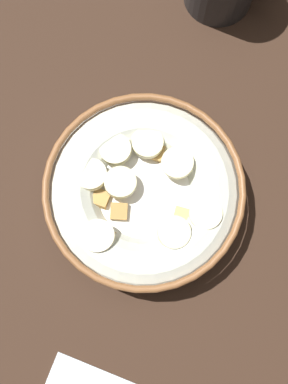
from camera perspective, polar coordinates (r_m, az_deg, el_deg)
ground_plane at (r=43.89cm, az=0.00°, el=-1.09°), size 101.50×101.50×2.00cm
cereal_bowl at (r=40.47cm, az=-0.01°, el=-0.13°), size 16.86×16.86×4.93cm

